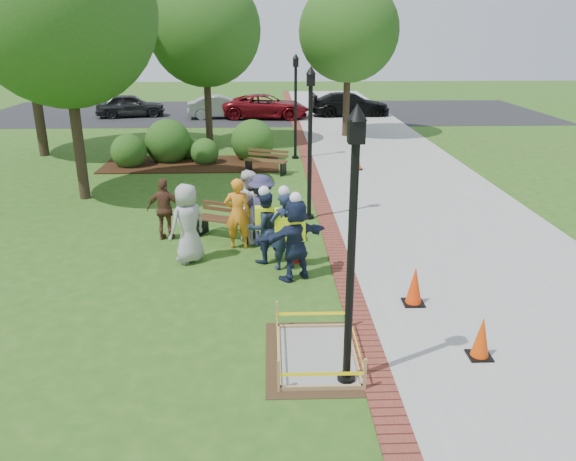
{
  "coord_description": "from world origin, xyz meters",
  "views": [
    {
      "loc": [
        0.07,
        -10.38,
        5.17
      ],
      "look_at": [
        0.5,
        1.2,
        1.0
      ],
      "focal_mm": 35.0,
      "sensor_mm": 36.0,
      "label": 1
    }
  ],
  "objects_px": {
    "wet_concrete_pad": "(317,344)",
    "hivis_worker_b": "(284,228)",
    "hivis_worker_a": "(295,237)",
    "hivis_worker_c": "(264,225)",
    "bench_near": "(226,227)",
    "cone_front": "(481,338)",
    "lamp_near": "(352,232)"
  },
  "relations": [
    {
      "from": "bench_near",
      "to": "hivis_worker_b",
      "type": "xyz_separation_m",
      "value": [
        1.46,
        -2.08,
        0.69
      ]
    },
    {
      "from": "wet_concrete_pad",
      "to": "bench_near",
      "type": "height_order",
      "value": "bench_near"
    },
    {
      "from": "wet_concrete_pad",
      "to": "hivis_worker_a",
      "type": "height_order",
      "value": "hivis_worker_a"
    },
    {
      "from": "bench_near",
      "to": "hivis_worker_c",
      "type": "height_order",
      "value": "hivis_worker_c"
    },
    {
      "from": "hivis_worker_a",
      "to": "lamp_near",
      "type": "bearing_deg",
      "value": -81.11
    },
    {
      "from": "bench_near",
      "to": "hivis_worker_c",
      "type": "bearing_deg",
      "value": -58.39
    },
    {
      "from": "hivis_worker_b",
      "to": "lamp_near",
      "type": "bearing_deg",
      "value": -79.37
    },
    {
      "from": "cone_front",
      "to": "hivis_worker_b",
      "type": "bearing_deg",
      "value": 129.29
    },
    {
      "from": "wet_concrete_pad",
      "to": "hivis_worker_b",
      "type": "distance_m",
      "value": 3.81
    },
    {
      "from": "wet_concrete_pad",
      "to": "hivis_worker_b",
      "type": "xyz_separation_m",
      "value": [
        -0.43,
        3.71,
        0.73
      ]
    },
    {
      "from": "lamp_near",
      "to": "hivis_worker_a",
      "type": "relative_size",
      "value": 2.16
    },
    {
      "from": "wet_concrete_pad",
      "to": "hivis_worker_b",
      "type": "height_order",
      "value": "hivis_worker_b"
    },
    {
      "from": "bench_near",
      "to": "hivis_worker_a",
      "type": "height_order",
      "value": "hivis_worker_a"
    },
    {
      "from": "wet_concrete_pad",
      "to": "hivis_worker_b",
      "type": "relative_size",
      "value": 1.18
    },
    {
      "from": "cone_front",
      "to": "hivis_worker_c",
      "type": "xyz_separation_m",
      "value": [
        -3.58,
        4.27,
        0.55
      ]
    },
    {
      "from": "hivis_worker_a",
      "to": "hivis_worker_c",
      "type": "height_order",
      "value": "hivis_worker_a"
    },
    {
      "from": "wet_concrete_pad",
      "to": "lamp_near",
      "type": "xyz_separation_m",
      "value": [
        0.4,
        -0.72,
        2.25
      ]
    },
    {
      "from": "hivis_worker_a",
      "to": "hivis_worker_b",
      "type": "relative_size",
      "value": 1.01
    },
    {
      "from": "cone_front",
      "to": "bench_near",
      "type": "bearing_deg",
      "value": 127.85
    },
    {
      "from": "bench_near",
      "to": "hivis_worker_c",
      "type": "distance_m",
      "value": 2.04
    },
    {
      "from": "bench_near",
      "to": "hivis_worker_c",
      "type": "xyz_separation_m",
      "value": [
        1.02,
        -1.65,
        0.64
      ]
    },
    {
      "from": "hivis_worker_a",
      "to": "hivis_worker_b",
      "type": "bearing_deg",
      "value": 112.01
    },
    {
      "from": "hivis_worker_b",
      "to": "bench_near",
      "type": "bearing_deg",
      "value": 125.04
    },
    {
      "from": "hivis_worker_c",
      "to": "hivis_worker_a",
      "type": "bearing_deg",
      "value": -55.91
    },
    {
      "from": "cone_front",
      "to": "hivis_worker_b",
      "type": "xyz_separation_m",
      "value": [
        -3.14,
        3.84,
        0.6
      ]
    },
    {
      "from": "lamp_near",
      "to": "hivis_worker_c",
      "type": "distance_m",
      "value": 5.26
    },
    {
      "from": "hivis_worker_b",
      "to": "hivis_worker_a",
      "type": "bearing_deg",
      "value": -67.99
    },
    {
      "from": "wet_concrete_pad",
      "to": "hivis_worker_a",
      "type": "distance_m",
      "value": 3.24
    },
    {
      "from": "wet_concrete_pad",
      "to": "cone_front",
      "type": "height_order",
      "value": "cone_front"
    },
    {
      "from": "bench_near",
      "to": "hivis_worker_b",
      "type": "distance_m",
      "value": 2.63
    },
    {
      "from": "hivis_worker_a",
      "to": "hivis_worker_c",
      "type": "xyz_separation_m",
      "value": [
        -0.67,
        0.98,
        -0.06
      ]
    },
    {
      "from": "bench_near",
      "to": "hivis_worker_a",
      "type": "relative_size",
      "value": 0.86
    }
  ]
}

